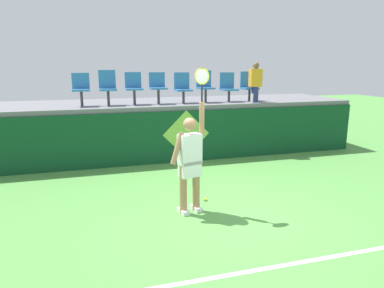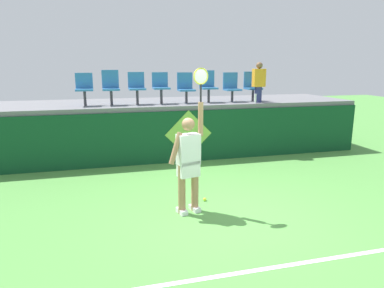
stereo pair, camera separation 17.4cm
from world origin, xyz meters
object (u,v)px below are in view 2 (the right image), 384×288
(stadium_chair_6, at_px, (231,86))
(stadium_chair_7, at_px, (252,85))
(spectator_0, at_px, (259,82))
(stadium_chair_4, at_px, (186,87))
(stadium_chair_1, at_px, (111,86))
(stadium_chair_3, at_px, (161,86))
(tennis_player, at_px, (189,160))
(stadium_chair_0, at_px, (84,87))
(stadium_chair_5, at_px, (208,85))
(tennis_ball, at_px, (205,199))
(stadium_chair_2, at_px, (137,86))
(water_bottle, at_px, (255,99))

(stadium_chair_6, bearing_deg, stadium_chair_7, -0.06)
(spectator_0, bearing_deg, stadium_chair_4, 167.79)
(stadium_chair_1, relative_size, stadium_chair_3, 1.08)
(tennis_player, height_order, spectator_0, spectator_0)
(stadium_chair_6, bearing_deg, tennis_player, -119.91)
(stadium_chair_7, height_order, spectator_0, spectator_0)
(stadium_chair_1, bearing_deg, stadium_chair_4, -0.03)
(stadium_chair_0, bearing_deg, tennis_player, -65.82)
(stadium_chair_5, bearing_deg, tennis_ball, -107.97)
(stadium_chair_3, distance_m, stadium_chair_5, 1.36)
(tennis_player, xyz_separation_m, tennis_ball, (0.42, 0.41, -0.93))
(tennis_ball, distance_m, stadium_chair_5, 4.24)
(tennis_player, relative_size, stadium_chair_2, 2.93)
(stadium_chair_5, xyz_separation_m, spectator_0, (1.36, -0.44, 0.09))
(tennis_player, height_order, stadium_chair_1, tennis_player)
(stadium_chair_0, relative_size, stadium_chair_3, 1.00)
(stadium_chair_2, bearing_deg, stadium_chair_0, -179.93)
(water_bottle, relative_size, stadium_chair_7, 0.31)
(stadium_chair_1, bearing_deg, stadium_chair_5, -0.02)
(stadium_chair_7, bearing_deg, tennis_player, -126.41)
(stadium_chair_5, bearing_deg, tennis_player, -111.63)
(water_bottle, relative_size, stadium_chair_4, 0.32)
(water_bottle, xyz_separation_m, stadium_chair_3, (-2.54, 0.64, 0.35))
(stadium_chair_1, bearing_deg, stadium_chair_7, -0.01)
(stadium_chair_5, relative_size, spectator_0, 0.80)
(stadium_chair_1, bearing_deg, stadium_chair_3, -0.36)
(water_bottle, height_order, stadium_chair_2, stadium_chair_2)
(stadium_chair_4, xyz_separation_m, stadium_chair_5, (0.65, 0.00, 0.04))
(tennis_ball, relative_size, stadium_chair_6, 0.08)
(tennis_player, xyz_separation_m, stadium_chair_1, (-1.12, 3.99, 1.05))
(stadium_chair_6, distance_m, stadium_chair_7, 0.65)
(water_bottle, height_order, stadium_chair_7, stadium_chair_7)
(water_bottle, xyz_separation_m, stadium_chair_5, (-1.18, 0.64, 0.36))
(tennis_ball, distance_m, stadium_chair_7, 4.78)
(stadium_chair_1, bearing_deg, tennis_ball, -66.75)
(stadium_chair_3, distance_m, stadium_chair_7, 2.72)
(stadium_chair_6, bearing_deg, stadium_chair_5, -179.94)
(stadium_chair_6, bearing_deg, tennis_ball, -117.65)
(stadium_chair_7, distance_m, spectator_0, 0.45)
(stadium_chair_2, distance_m, stadium_chair_3, 0.65)
(stadium_chair_1, distance_m, stadium_chair_5, 2.70)
(tennis_ball, height_order, water_bottle, water_bottle)
(stadium_chair_2, bearing_deg, stadium_chair_1, 179.48)
(stadium_chair_7, bearing_deg, tennis_ball, -125.18)
(stadium_chair_2, height_order, stadium_chair_5, stadium_chair_5)
(tennis_player, distance_m, stadium_chair_4, 4.22)
(stadium_chair_7, bearing_deg, stadium_chair_1, 179.99)
(spectator_0, bearing_deg, stadium_chair_6, 146.01)
(stadium_chair_4, height_order, stadium_chair_6, stadium_chair_4)
(water_bottle, relative_size, stadium_chair_1, 0.29)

